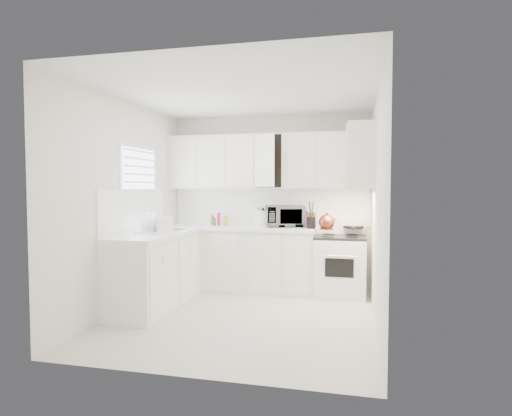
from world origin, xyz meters
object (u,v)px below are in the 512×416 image
(microwave, at_px, (285,214))
(rice_cooker, at_px, (263,217))
(stove, at_px, (340,258))
(tea_kettle, at_px, (327,221))
(utensil_crock, at_px, (311,214))
(dish_rack, at_px, (156,224))

(microwave, xyz_separation_m, rice_cooker, (-0.33, 0.01, -0.05))
(stove, distance_m, tea_kettle, 0.58)
(rice_cooker, bearing_deg, stove, -0.20)
(stove, xyz_separation_m, microwave, (-0.79, 0.09, 0.60))
(tea_kettle, distance_m, utensil_crock, 0.23)
(stove, distance_m, utensil_crock, 0.73)
(tea_kettle, xyz_separation_m, utensil_crock, (-0.21, 0.05, 0.08))
(utensil_crock, bearing_deg, rice_cooker, 163.86)
(stove, bearing_deg, utensil_crock, -164.04)
(stove, xyz_separation_m, rice_cooker, (-1.12, 0.10, 0.54))
(stove, distance_m, dish_rack, 2.55)
(dish_rack, bearing_deg, microwave, 54.59)
(utensil_crock, bearing_deg, microwave, 152.71)
(rice_cooker, distance_m, dish_rack, 1.66)
(stove, distance_m, rice_cooker, 1.25)
(tea_kettle, relative_size, dish_rack, 0.62)
(tea_kettle, bearing_deg, dish_rack, -148.24)
(microwave, height_order, rice_cooker, microwave)
(stove, bearing_deg, dish_rack, -152.41)
(utensil_crock, bearing_deg, tea_kettle, -12.39)
(tea_kettle, distance_m, dish_rack, 2.26)
(tea_kettle, xyz_separation_m, rice_cooker, (-0.94, 0.26, 0.02))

